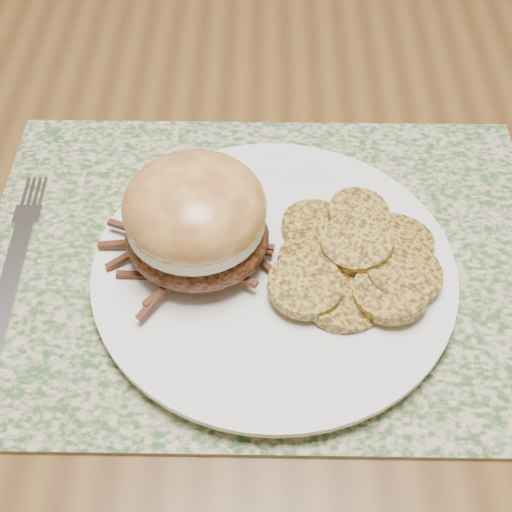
{
  "coord_description": "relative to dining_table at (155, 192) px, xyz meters",
  "views": [
    {
      "loc": [
        0.11,
        -0.51,
        1.19
      ],
      "look_at": [
        0.11,
        -0.18,
        0.79
      ],
      "focal_mm": 50.0,
      "sensor_mm": 36.0,
      "label": 1
    }
  ],
  "objects": [
    {
      "name": "dining_table",
      "position": [
        0.0,
        0.0,
        0.0
      ],
      "size": [
        1.5,
        0.9,
        0.75
      ],
      "color": "brown",
      "rests_on": "ground"
    },
    {
      "name": "ground",
      "position": [
        0.0,
        0.0,
        -0.67
      ],
      "size": [
        3.5,
        3.5,
        0.0
      ],
      "primitive_type": "plane",
      "color": "brown",
      "rests_on": "ground"
    },
    {
      "name": "dinner_plate",
      "position": [
        0.12,
        -0.17,
        0.09
      ],
      "size": [
        0.26,
        0.26,
        0.02
      ],
      "primitive_type": "cylinder",
      "color": "white",
      "rests_on": "placemat"
    },
    {
      "name": "fork",
      "position": [
        -0.08,
        -0.16,
        0.09
      ],
      "size": [
        0.02,
        0.18,
        0.0
      ],
      "rotation": [
        0.0,
        0.0,
        0.03
      ],
      "color": "#B3B2B9",
      "rests_on": "placemat"
    },
    {
      "name": "roasted_potatoes",
      "position": [
        0.18,
        -0.18,
        0.11
      ],
      "size": [
        0.14,
        0.15,
        0.03
      ],
      "color": "olive",
      "rests_on": "dinner_plate"
    },
    {
      "name": "pork_sandwich",
      "position": [
        0.06,
        -0.16,
        0.14
      ],
      "size": [
        0.12,
        0.12,
        0.08
      ],
      "rotation": [
        0.0,
        0.0,
        -0.17
      ],
      "color": "black",
      "rests_on": "dinner_plate"
    },
    {
      "name": "placemat",
      "position": [
        0.11,
        -0.15,
        0.08
      ],
      "size": [
        0.45,
        0.33,
        0.0
      ],
      "primitive_type": "cube",
      "color": "#34582D",
      "rests_on": "dining_table"
    }
  ]
}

